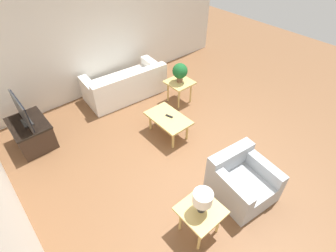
{
  "coord_description": "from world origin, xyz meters",
  "views": [
    {
      "loc": [
        -2.49,
        2.72,
        3.74
      ],
      "look_at": [
        0.29,
        0.35,
        0.55
      ],
      "focal_mm": 28.0,
      "sensor_mm": 36.0,
      "label": 1
    }
  ],
  "objects_px": {
    "side_table_lamp": "(200,213)",
    "armchair": "(241,180)",
    "potted_plant": "(180,71)",
    "table_lamp": "(203,199)",
    "television": "(22,112)",
    "side_table_plant": "(180,85)",
    "sofa": "(126,86)",
    "tv_stand_chest": "(32,132)",
    "coffee_table": "(168,119)"
  },
  "relations": [
    {
      "from": "side_table_lamp",
      "to": "armchair",
      "type": "bearing_deg",
      "value": -87.47
    },
    {
      "from": "potted_plant",
      "to": "table_lamp",
      "type": "relative_size",
      "value": 1.2
    },
    {
      "from": "television",
      "to": "potted_plant",
      "type": "xyz_separation_m",
      "value": [
        -0.81,
        -3.17,
        0.01
      ]
    },
    {
      "from": "armchair",
      "to": "side_table_plant",
      "type": "xyz_separation_m",
      "value": [
        2.57,
        -0.99,
        0.18
      ]
    },
    {
      "from": "armchair",
      "to": "potted_plant",
      "type": "relative_size",
      "value": 2.23
    },
    {
      "from": "side_table_plant",
      "to": "side_table_lamp",
      "type": "distance_m",
      "value": 3.29
    },
    {
      "from": "sofa",
      "to": "armchair",
      "type": "xyz_separation_m",
      "value": [
        -3.61,
        0.17,
        0.0
      ]
    },
    {
      "from": "tv_stand_chest",
      "to": "potted_plant",
      "type": "distance_m",
      "value": 3.31
    },
    {
      "from": "tv_stand_chest",
      "to": "potted_plant",
      "type": "relative_size",
      "value": 1.93
    },
    {
      "from": "sofa",
      "to": "potted_plant",
      "type": "xyz_separation_m",
      "value": [
        -1.04,
        -0.83,
        0.53
      ]
    },
    {
      "from": "sofa",
      "to": "table_lamp",
      "type": "bearing_deg",
      "value": 76.73
    },
    {
      "from": "armchair",
      "to": "tv_stand_chest",
      "type": "relative_size",
      "value": 1.16
    },
    {
      "from": "armchair",
      "to": "table_lamp",
      "type": "xyz_separation_m",
      "value": [
        -0.04,
        1.0,
        0.52
      ]
    },
    {
      "from": "television",
      "to": "potted_plant",
      "type": "bearing_deg",
      "value": -104.24
    },
    {
      "from": "side_table_plant",
      "to": "table_lamp",
      "type": "distance_m",
      "value": 3.31
    },
    {
      "from": "side_table_plant",
      "to": "tv_stand_chest",
      "type": "bearing_deg",
      "value": 75.74
    },
    {
      "from": "sofa",
      "to": "side_table_plant",
      "type": "distance_m",
      "value": 1.34
    },
    {
      "from": "side_table_plant",
      "to": "table_lamp",
      "type": "xyz_separation_m",
      "value": [
        -2.61,
        2.0,
        0.34
      ]
    },
    {
      "from": "sofa",
      "to": "side_table_plant",
      "type": "height_order",
      "value": "sofa"
    },
    {
      "from": "television",
      "to": "table_lamp",
      "type": "bearing_deg",
      "value": -161.02
    },
    {
      "from": "armchair",
      "to": "potted_plant",
      "type": "height_order",
      "value": "potted_plant"
    },
    {
      "from": "side_table_plant",
      "to": "table_lamp",
      "type": "bearing_deg",
      "value": 142.62
    },
    {
      "from": "television",
      "to": "sofa",
      "type": "bearing_deg",
      "value": -84.36
    },
    {
      "from": "sofa",
      "to": "side_table_lamp",
      "type": "relative_size",
      "value": 3.5
    },
    {
      "from": "sofa",
      "to": "potted_plant",
      "type": "distance_m",
      "value": 1.43
    },
    {
      "from": "armchair",
      "to": "side_table_plant",
      "type": "height_order",
      "value": "armchair"
    },
    {
      "from": "potted_plant",
      "to": "sofa",
      "type": "bearing_deg",
      "value": 38.56
    },
    {
      "from": "tv_stand_chest",
      "to": "television",
      "type": "height_order",
      "value": "television"
    },
    {
      "from": "potted_plant",
      "to": "coffee_table",
      "type": "bearing_deg",
      "value": 126.75
    },
    {
      "from": "side_table_plant",
      "to": "side_table_lamp",
      "type": "bearing_deg",
      "value": 142.62
    },
    {
      "from": "armchair",
      "to": "side_table_lamp",
      "type": "xyz_separation_m",
      "value": [
        -0.04,
        1.0,
        0.18
      ]
    },
    {
      "from": "sofa",
      "to": "television",
      "type": "xyz_separation_m",
      "value": [
        -0.23,
        2.35,
        0.52
      ]
    },
    {
      "from": "side_table_plant",
      "to": "coffee_table",
      "type": "bearing_deg",
      "value": 126.75
    },
    {
      "from": "armchair",
      "to": "tv_stand_chest",
      "type": "height_order",
      "value": "armchair"
    },
    {
      "from": "sofa",
      "to": "armchair",
      "type": "distance_m",
      "value": 3.61
    },
    {
      "from": "armchair",
      "to": "potted_plant",
      "type": "distance_m",
      "value": 2.81
    },
    {
      "from": "sofa",
      "to": "side_table_lamp",
      "type": "xyz_separation_m",
      "value": [
        -3.65,
        1.17,
        0.18
      ]
    },
    {
      "from": "armchair",
      "to": "potted_plant",
      "type": "xyz_separation_m",
      "value": [
        2.57,
        -0.99,
        0.53
      ]
    },
    {
      "from": "side_table_lamp",
      "to": "tv_stand_chest",
      "type": "height_order",
      "value": "side_table_lamp"
    },
    {
      "from": "sofa",
      "to": "tv_stand_chest",
      "type": "relative_size",
      "value": 2.28
    },
    {
      "from": "side_table_lamp",
      "to": "tv_stand_chest",
      "type": "relative_size",
      "value": 0.65
    },
    {
      "from": "television",
      "to": "table_lamp",
      "type": "relative_size",
      "value": 2.22
    },
    {
      "from": "tv_stand_chest",
      "to": "table_lamp",
      "type": "height_order",
      "value": "table_lamp"
    },
    {
      "from": "side_table_plant",
      "to": "tv_stand_chest",
      "type": "height_order",
      "value": "side_table_plant"
    },
    {
      "from": "coffee_table",
      "to": "potted_plant",
      "type": "relative_size",
      "value": 2.04
    },
    {
      "from": "potted_plant",
      "to": "table_lamp",
      "type": "xyz_separation_m",
      "value": [
        -2.61,
        2.0,
        -0.01
      ]
    },
    {
      "from": "coffee_table",
      "to": "side_table_plant",
      "type": "height_order",
      "value": "side_table_plant"
    },
    {
      "from": "television",
      "to": "side_table_plant",
      "type": "bearing_deg",
      "value": -104.24
    },
    {
      "from": "coffee_table",
      "to": "side_table_plant",
      "type": "relative_size",
      "value": 1.63
    },
    {
      "from": "coffee_table",
      "to": "tv_stand_chest",
      "type": "relative_size",
      "value": 1.06
    }
  ]
}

